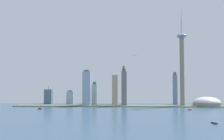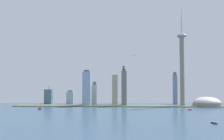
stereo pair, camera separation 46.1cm
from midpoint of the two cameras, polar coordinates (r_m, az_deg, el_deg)
The scene contains 20 objects.
ground_plane at distance 392.69m, azimuth 3.59°, elevation -14.28°, with size 6000.00×6000.00×0.00m, color #36526C.
waterfront_pier at distance 872.36m, azimuth 3.04°, elevation -7.92°, with size 748.59×56.18×2.60m, color #59664B.
observation_tower at distance 902.77m, azimuth 15.22°, elevation 2.21°, with size 33.01×33.01×347.06m.
stadium_dome at distance 922.86m, azimuth 20.26°, elevation -6.83°, with size 90.90×90.90×35.96m.
skyscraper_0 at distance 881.04m, azimuth 2.70°, elevation -4.01°, with size 17.55×20.11×126.58m.
skyscraper_1 at distance 917.01m, azimuth 0.68°, elevation -4.43°, with size 20.04×19.24×106.46m.
skyscraper_2 at distance 976.73m, azimuth 13.77°, elevation -4.09°, with size 15.23×13.41×118.40m.
skyscraper_3 at distance 978.28m, azimuth -9.22°, elevation -6.00°, with size 25.82×15.55×51.01m.
skyscraper_4 at distance 914.54m, azimuth -3.86°, elevation -5.37°, with size 17.21×16.57×82.61m.
skyscraper_5 at distance 887.46m, azimuth -5.59°, elevation -4.06°, with size 26.50×27.24×122.79m.
skyscraper_6 at distance 967.88m, azimuth -5.13°, elevation -6.10°, with size 13.12×12.42×46.99m.
skyscraper_7 at distance 967.25m, azimuth 2.60°, elevation -3.50°, with size 12.14×13.86×141.66m.
skyscraper_8 at distance 1002.86m, azimuth -13.83°, elevation -5.71°, with size 27.92×24.79×67.72m.
boat_0 at distance 539.61m, azimuth 21.66°, elevation -10.80°, with size 8.41×16.57×3.97m.
boat_1 at distance 781.40m, azimuth 16.83°, elevation -8.36°, with size 10.86×9.78×8.65m.
boat_2 at distance 800.19m, azimuth -15.65°, elevation -8.24°, with size 14.68×8.83×9.69m.
channel_buoy_0 at distance 478.23m, azimuth -21.39°, elevation -11.92°, with size 1.30×1.30×1.81m, color #E54C19.
channel_buoy_1 at distance 785.32m, azimuth 18.38°, elevation -8.33°, with size 1.72×1.72×2.78m, color yellow.
channel_buoy_2 at distance 696.30m, azimuth 14.04°, elevation -9.12°, with size 1.73×1.73×2.36m, color green.
airplane at distance 904.79m, azimuth 5.06°, elevation 3.21°, with size 22.40×24.20×7.33m.
Camera 2 is at (-6.02, -384.94, 77.32)m, focal length 41.37 mm.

